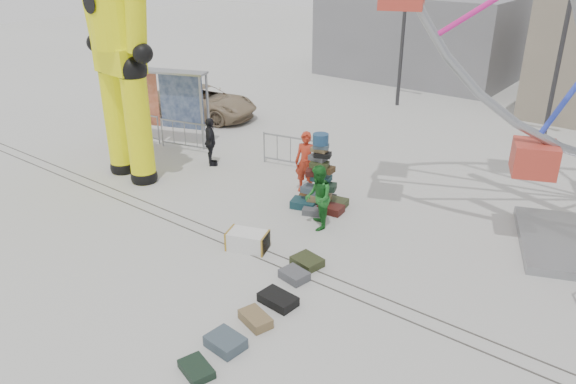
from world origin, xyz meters
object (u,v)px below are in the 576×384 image
Objects in this scene: suitcase_tower at (320,187)px; barricade_dummy_b at (185,135)px; steamer_trunk at (248,241)px; pedestrian_red at (306,162)px; banner_scaffold at (158,88)px; pedestrian_black at (210,142)px; pedestrian_green at (318,198)px; barricade_dummy_c at (291,151)px; crash_test_dummy at (117,40)px; barricade_dummy_a at (140,125)px; lamp_post_right at (569,23)px; parked_suv at (202,102)px; lamp_post_left at (407,4)px.

barricade_dummy_b is (-6.63, 0.98, -0.08)m from suitcase_tower.
suitcase_tower is 6.70m from barricade_dummy_b.
pedestrian_red is (-0.90, 3.72, 0.72)m from steamer_trunk.
pedestrian_black is at bearing -30.56° from banner_scaffold.
suitcase_tower is 1.22m from pedestrian_red.
suitcase_tower is 1.27× the size of pedestrian_green.
pedestrian_black reaches higher than barricade_dummy_c.
banner_scaffold is 3.41m from pedestrian_black.
crash_test_dummy is 4.71× the size of pedestrian_green.
banner_scaffold is at bearing 32.48° from pedestrian_black.
crash_test_dummy is 5.35m from barricade_dummy_a.
lamp_post_right is 4.54× the size of pedestrian_green.
crash_test_dummy is at bearing 102.47° from pedestrian_black.
pedestrian_green reaches higher than parked_suv.
pedestrian_red reaches higher than pedestrian_green.
suitcase_tower is at bearing -49.97° from barricade_dummy_c.
pedestrian_red is 1.08× the size of pedestrian_green.
crash_test_dummy is 7.67m from pedestrian_green.
lamp_post_left is 9.81m from parked_suv.
barricade_dummy_c is (-2.50, 5.04, 0.32)m from steamer_trunk.
suitcase_tower reaches higher than barricade_dummy_b.
suitcase_tower is 8.92m from barricade_dummy_a.
pedestrian_red is (5.15, 2.46, -3.42)m from crash_test_dummy.
lamp_post_right and lamp_post_left have the same top height.
pedestrian_black is 0.35× the size of parked_suv.
pedestrian_black is 5.74m from parked_suv.
crash_test_dummy is at bearing -122.16° from pedestrian_green.
lamp_post_left is 12.24m from suitcase_tower.
pedestrian_black is (1.31, 2.27, -3.54)m from crash_test_dummy.
suitcase_tower is 0.27× the size of crash_test_dummy.
lamp_post_right reaches higher than barricade_dummy_c.
barricade_dummy_c is at bearing 96.67° from steamer_trunk.
crash_test_dummy reaches higher than barricade_dummy_b.
pedestrian_black is (4.08, -0.27, 0.28)m from barricade_dummy_a.
lamp_post_left is 11.43m from barricade_dummy_b.
barricade_dummy_a is 3.56m from parked_suv.
barricade_dummy_b is 1.14× the size of pedestrian_green.
lamp_post_right is 4.00× the size of barricade_dummy_c.
lamp_post_right is at bearing 124.60° from pedestrian_green.
crash_test_dummy is 4.07m from banner_scaffold.
banner_scaffold reaches higher than steamer_trunk.
barricade_dummy_a is 9.72m from pedestrian_green.
pedestrian_red is at bearing -125.23° from parked_suv.
steamer_trunk is at bearing -45.70° from barricade_dummy_b.
barricade_dummy_b is at bearing 156.95° from suitcase_tower.
lamp_post_right is at bearing -80.50° from parked_suv.
parked_suv is at bearing -157.09° from pedestrian_green.
crash_test_dummy is 7.72m from parked_suv.
banner_scaffold is 1.82m from barricade_dummy_a.
lamp_post_right reaches higher than parked_suv.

